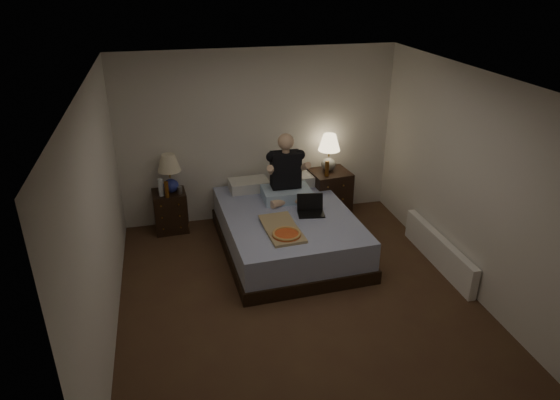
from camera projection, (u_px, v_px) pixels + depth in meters
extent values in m
cube|color=brown|center=(298.00, 299.00, 5.75)|extent=(4.00, 4.50, 0.00)
cube|color=white|center=(302.00, 81.00, 4.69)|extent=(4.00, 4.50, 0.00)
cube|color=white|center=(258.00, 136.00, 7.20)|extent=(4.00, 0.00, 2.50)
cube|color=white|center=(392.00, 344.00, 3.23)|extent=(4.00, 0.00, 2.50)
cube|color=white|center=(100.00, 221.00, 4.80)|extent=(0.00, 4.50, 2.50)
cube|color=white|center=(470.00, 183.00, 5.63)|extent=(0.00, 4.50, 2.50)
cube|color=#5161A3|center=(287.00, 231.00, 6.66)|extent=(1.73, 2.24, 0.54)
cube|color=black|center=(171.00, 211.00, 7.15)|extent=(0.48, 0.44, 0.59)
cube|color=black|center=(329.00, 194.00, 7.54)|extent=(0.61, 0.56, 0.72)
cylinder|color=white|center=(161.00, 187.00, 6.86)|extent=(0.07, 0.07, 0.25)
cylinder|color=#A0A19C|center=(180.00, 190.00, 6.96)|extent=(0.07, 0.07, 0.10)
cylinder|color=#5E340D|center=(167.00, 190.00, 6.82)|extent=(0.06, 0.06, 0.23)
cylinder|color=#61350D|center=(327.00, 169.00, 7.18)|extent=(0.06, 0.06, 0.23)
cube|color=white|center=(439.00, 251.00, 6.33)|extent=(0.10, 1.60, 0.40)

